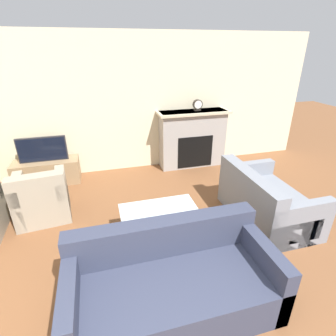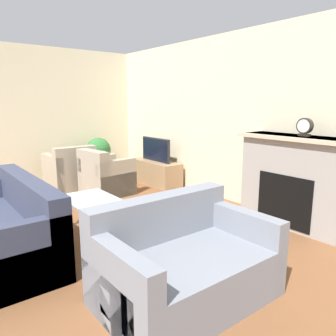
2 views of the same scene
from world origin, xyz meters
The scene contains 12 objects.
wall_back centered at (0.00, 4.70, 1.35)m, with size 8.66×0.06×2.70m.
wall_left centered at (-2.86, 2.33, 1.35)m, with size 0.06×7.67×2.70m.
fireplace centered at (1.68, 4.46, 0.63)m, with size 1.51×0.47×1.21m.
tv_stand centered at (-1.29, 4.37, 0.23)m, with size 1.18×0.44×0.46m.
tv centered at (-1.29, 4.36, 0.70)m, with size 0.85×0.06×0.47m.
couch_sectional centered at (0.27, 1.19, 0.29)m, with size 1.99×0.94×0.82m.
couch_loveseat centered at (2.03, 2.24, 0.29)m, with size 0.94×1.43×0.82m.
armchair_by_window centered at (-2.06, 2.89, 0.30)m, with size 0.80×0.80×0.82m.
armchair_accent centered at (-1.20, 3.19, 0.30)m, with size 0.82×0.82×0.82m.
coffee_table centered at (0.40, 2.23, 0.41)m, with size 1.02×0.58×0.46m.
potted_plant centered at (-2.41, 3.67, 0.58)m, with size 0.52×0.52×0.88m.
mantel_clock centered at (1.76, 4.46, 1.33)m, with size 0.20×0.07×0.23m.
Camera 2 is at (3.94, 0.59, 1.63)m, focal length 35.00 mm.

